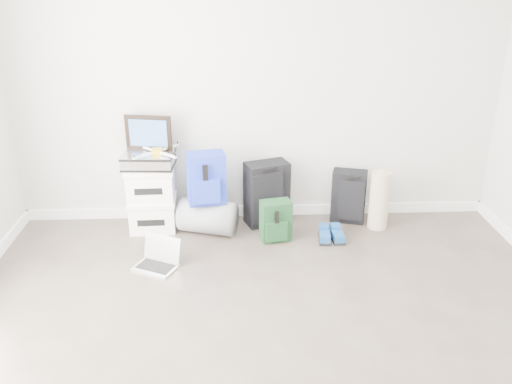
{
  "coord_description": "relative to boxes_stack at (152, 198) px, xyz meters",
  "views": [
    {
      "loc": [
        -0.24,
        -2.37,
        2.32
      ],
      "look_at": [
        -0.04,
        1.9,
        0.5
      ],
      "focal_mm": 38.0,
      "sensor_mm": 36.0,
      "label": 1
    }
  ],
  "objects": [
    {
      "name": "room_envelope",
      "position": [
        0.99,
        -2.23,
        1.41
      ],
      "size": [
        4.52,
        5.02,
        2.71
      ],
      "color": "beige",
      "rests_on": "ground"
    },
    {
      "name": "boxes_stack",
      "position": [
        0.0,
        0.0,
        0.0
      ],
      "size": [
        0.44,
        0.36,
        0.62
      ],
      "rotation": [
        0.0,
        0.0,
        0.03
      ],
      "color": "white",
      "rests_on": "ground"
    },
    {
      "name": "briefcase",
      "position": [
        0.0,
        -0.0,
        0.37
      ],
      "size": [
        0.46,
        0.35,
        0.13
      ],
      "primitive_type": "cube",
      "rotation": [
        0.0,
        0.0,
        -0.06
      ],
      "color": "#B2B2B7",
      "rests_on": "boxes_stack"
    },
    {
      "name": "painting",
      "position": [
        0.0,
        0.1,
        0.6
      ],
      "size": [
        0.42,
        0.11,
        0.32
      ],
      "rotation": [
        0.0,
        0.0,
        -0.19
      ],
      "color": "black",
      "rests_on": "briefcase"
    },
    {
      "name": "drone",
      "position": [
        0.08,
        -0.02,
        0.46
      ],
      "size": [
        0.39,
        0.39,
        0.05
      ],
      "rotation": [
        0.0,
        0.0,
        0.03
      ],
      "color": "gold",
      "rests_on": "briefcase"
    },
    {
      "name": "duffel_bag",
      "position": [
        0.51,
        -0.1,
        -0.15
      ],
      "size": [
        0.58,
        0.45,
        0.31
      ],
      "primitive_type": "cylinder",
      "rotation": [
        0.0,
        1.57,
        -0.31
      ],
      "color": "gray",
      "rests_on": "ground"
    },
    {
      "name": "blue_backpack",
      "position": [
        0.51,
        -0.14,
        0.23
      ],
      "size": [
        0.36,
        0.29,
        0.47
      ],
      "rotation": [
        0.0,
        0.0,
        0.18
      ],
      "color": "#1A21AD",
      "rests_on": "duffel_bag"
    },
    {
      "name": "large_suitcase",
      "position": [
        1.07,
        0.06,
        -0.01
      ],
      "size": [
        0.45,
        0.36,
        0.61
      ],
      "rotation": [
        0.0,
        0.0,
        0.33
      ],
      "color": "black",
      "rests_on": "ground"
    },
    {
      "name": "green_backpack",
      "position": [
        1.13,
        -0.28,
        -0.13
      ],
      "size": [
        0.29,
        0.24,
        0.37
      ],
      "rotation": [
        0.0,
        0.0,
        0.2
      ],
      "color": "#123219",
      "rests_on": "ground"
    },
    {
      "name": "carry_on",
      "position": [
        1.86,
        0.08,
        -0.06
      ],
      "size": [
        0.36,
        0.28,
        0.51
      ],
      "rotation": [
        0.0,
        0.0,
        -0.27
      ],
      "color": "black",
      "rests_on": "ground"
    },
    {
      "name": "shoes",
      "position": [
        1.63,
        -0.31,
        -0.27
      ],
      "size": [
        0.23,
        0.26,
        0.08
      ],
      "rotation": [
        0.0,
        0.0,
        -0.05
      ],
      "color": "black",
      "rests_on": "ground"
    },
    {
      "name": "rolled_rug",
      "position": [
        2.11,
        -0.08,
        -0.03
      ],
      "size": [
        0.18,
        0.18,
        0.56
      ],
      "primitive_type": "cylinder",
      "color": "tan",
      "rests_on": "ground"
    },
    {
      "name": "laptop",
      "position": [
        0.12,
        -0.7,
        -0.25
      ],
      "size": [
        0.41,
        0.37,
        0.24
      ],
      "rotation": [
        0.0,
        0.0,
        -0.46
      ],
      "color": "silver",
      "rests_on": "ground"
    }
  ]
}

